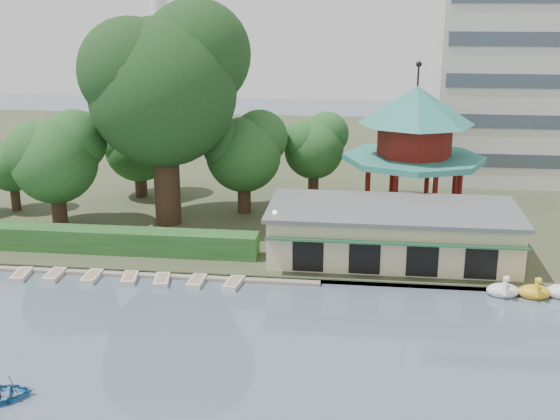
% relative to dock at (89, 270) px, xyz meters
% --- Properties ---
extents(ground_plane, '(220.00, 220.00, 0.00)m').
position_rel_dock_xyz_m(ground_plane, '(12.00, -17.20, -0.12)').
color(ground_plane, slate).
rests_on(ground_plane, ground).
extents(shore, '(220.00, 70.00, 0.40)m').
position_rel_dock_xyz_m(shore, '(12.00, 34.80, 0.08)').
color(shore, '#424930').
rests_on(shore, ground).
extents(embankment, '(220.00, 0.60, 0.30)m').
position_rel_dock_xyz_m(embankment, '(12.00, 0.10, 0.03)').
color(embankment, gray).
rests_on(embankment, ground).
extents(dock, '(34.00, 1.60, 0.24)m').
position_rel_dock_xyz_m(dock, '(0.00, 0.00, 0.00)').
color(dock, gray).
rests_on(dock, ground).
extents(boathouse, '(18.60, 9.39, 3.90)m').
position_rel_dock_xyz_m(boathouse, '(22.00, 4.77, 2.25)').
color(boathouse, beige).
rests_on(boathouse, shore).
extents(pavilion, '(12.40, 12.40, 13.50)m').
position_rel_dock_xyz_m(pavilion, '(24.00, 14.80, 7.36)').
color(pavilion, beige).
rests_on(pavilion, shore).
extents(hedge, '(30.00, 2.00, 1.80)m').
position_rel_dock_xyz_m(hedge, '(-3.00, 3.30, 1.18)').
color(hedge, '#295C27').
rests_on(hedge, shore).
extents(lamp_post, '(0.36, 0.36, 4.28)m').
position_rel_dock_xyz_m(lamp_post, '(13.50, 1.80, 3.22)').
color(lamp_post, black).
rests_on(lamp_post, shore).
extents(big_tree, '(13.59, 12.66, 18.92)m').
position_rel_dock_xyz_m(big_tree, '(3.17, 11.00, 12.59)').
color(big_tree, '#3A281C').
rests_on(big_tree, shore).
extents(small_trees, '(39.11, 17.03, 9.93)m').
position_rel_dock_xyz_m(small_trees, '(-1.06, 13.89, 5.98)').
color(small_trees, '#3A281C').
rests_on(small_trees, shore).
extents(moored_rowboats, '(27.05, 2.76, 0.36)m').
position_rel_dock_xyz_m(moored_rowboats, '(-1.96, -1.36, 0.06)').
color(moored_rowboats, beige).
rests_on(moored_rowboats, ground).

